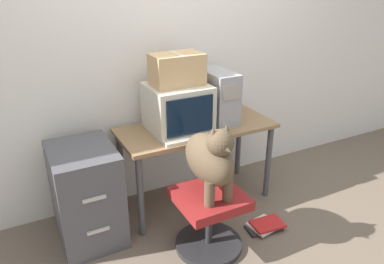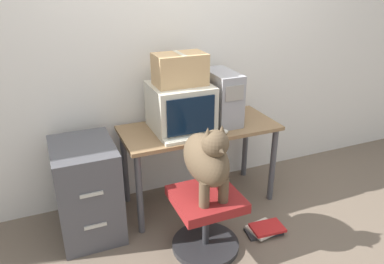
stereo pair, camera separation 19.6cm
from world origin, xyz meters
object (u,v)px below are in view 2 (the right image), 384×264
at_px(filing_cabinet, 87,190).
at_px(pc_tower, 222,97).
at_px(crt_monitor, 181,107).
at_px(dog, 207,159).
at_px(office_chair, 206,218).
at_px(cardboard_box, 180,69).
at_px(keyboard, 189,137).
at_px(book_stack_floor, 265,229).

bearing_deg(filing_cabinet, pc_tower, 4.57).
height_order(crt_monitor, dog, crt_monitor).
distance_m(office_chair, cardboard_box, 1.11).
height_order(crt_monitor, keyboard, crt_monitor).
relative_size(dog, cardboard_box, 1.43).
relative_size(office_chair, dog, 0.89).
distance_m(crt_monitor, book_stack_floor, 1.15).
height_order(crt_monitor, filing_cabinet, crt_monitor).
xyz_separation_m(pc_tower, office_chair, (-0.42, -0.61, -0.66)).
bearing_deg(cardboard_box, keyboard, -93.59).
height_order(dog, filing_cabinet, dog).
bearing_deg(dog, crt_monitor, 85.16).
xyz_separation_m(keyboard, cardboard_box, (0.01, 0.22, 0.47)).
bearing_deg(filing_cabinet, cardboard_box, 6.39).
height_order(keyboard, office_chair, keyboard).
bearing_deg(pc_tower, dog, -124.00).
bearing_deg(book_stack_floor, filing_cabinet, 155.65).
bearing_deg(cardboard_box, book_stack_floor, -55.69).
bearing_deg(keyboard, crt_monitor, 86.34).
relative_size(crt_monitor, pc_tower, 1.08).
bearing_deg(office_chair, book_stack_floor, -3.73).
distance_m(office_chair, book_stack_floor, 0.54).
height_order(keyboard, dog, dog).
distance_m(pc_tower, dog, 0.77).
bearing_deg(filing_cabinet, crt_monitor, 6.11).
xyz_separation_m(crt_monitor, dog, (-0.05, -0.61, -0.15)).
xyz_separation_m(keyboard, filing_cabinet, (-0.77, 0.13, -0.35)).
xyz_separation_m(office_chair, dog, (-0.00, -0.00, 0.48)).
relative_size(keyboard, book_stack_floor, 1.41).
distance_m(crt_monitor, keyboard, 0.27).
bearing_deg(cardboard_box, dog, -94.81).
xyz_separation_m(cardboard_box, book_stack_floor, (0.44, -0.64, -1.15)).
height_order(keyboard, cardboard_box, cardboard_box).
bearing_deg(dog, pc_tower, 56.00).
xyz_separation_m(keyboard, book_stack_floor, (0.45, -0.43, -0.69)).
xyz_separation_m(keyboard, office_chair, (-0.04, -0.39, -0.46)).
distance_m(dog, filing_cabinet, 0.97).
height_order(pc_tower, office_chair, pc_tower).
bearing_deg(book_stack_floor, dog, 176.74).
distance_m(pc_tower, office_chair, 0.99).
relative_size(keyboard, dog, 0.76).
relative_size(pc_tower, dog, 0.77).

